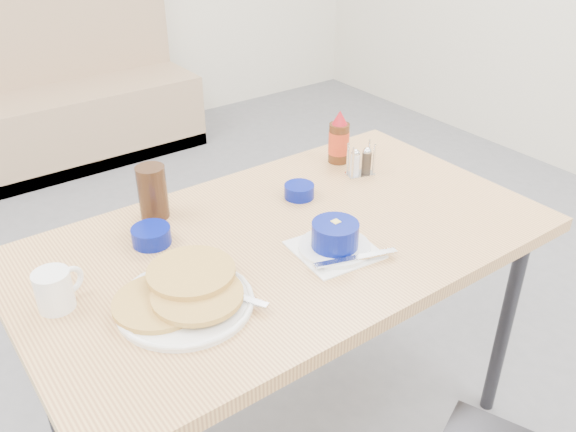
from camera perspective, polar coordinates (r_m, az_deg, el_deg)
booth_bench at (r=3.94m, az=-22.71°, el=9.22°), size 1.90×0.56×1.22m
dining_table at (r=1.65m, az=-0.17°, el=-3.68°), size 1.40×0.80×0.76m
pancake_plate at (r=1.39m, az=-9.71°, el=-7.37°), size 0.31×0.31×0.06m
coffee_mug at (r=1.45m, az=-20.94°, el=-6.39°), size 0.12×0.08×0.09m
grits_setting at (r=1.55m, az=4.44°, el=-2.16°), size 0.22×0.23×0.08m
creamer_bowl at (r=1.62m, az=-12.67°, el=-1.82°), size 0.10×0.10×0.05m
butter_bowl at (r=1.80m, az=1.06°, el=2.35°), size 0.09×0.09×0.04m
amber_tumbler at (r=1.71m, az=-12.55°, el=2.21°), size 0.10×0.10×0.15m
condiment_caddy at (r=1.94m, az=6.81°, el=4.87°), size 0.10×0.07×0.10m
syrup_bottle at (r=2.00m, az=4.78°, el=7.11°), size 0.07×0.07×0.18m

